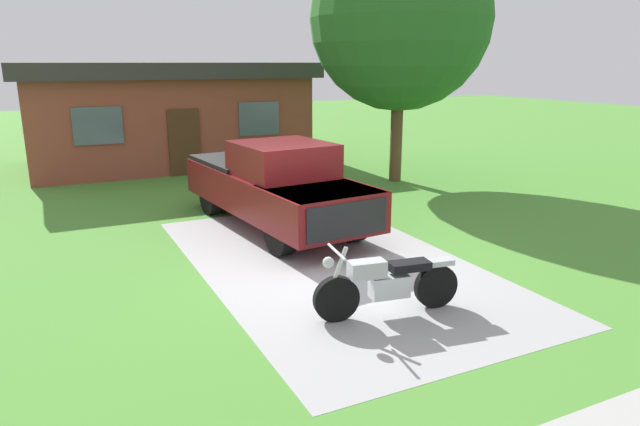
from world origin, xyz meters
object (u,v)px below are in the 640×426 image
at_px(motorcycle, 387,283).
at_px(neighbor_house, 167,113).
at_px(shade_tree, 400,19).
at_px(pickup_truck, 274,184).

distance_m(motorcycle, neighbor_house, 14.23).
bearing_deg(shade_tree, neighbor_house, 131.75).
relative_size(pickup_truck, shade_tree, 0.79).
xyz_separation_m(motorcycle, neighbor_house, (-0.14, 14.17, 1.32)).
bearing_deg(pickup_truck, motorcycle, -92.91).
height_order(shade_tree, neighbor_house, shade_tree).
xyz_separation_m(pickup_truck, shade_tree, (5.15, 2.98, 3.75)).
distance_m(motorcycle, pickup_truck, 5.02).
bearing_deg(neighbor_house, shade_tree, -48.25).
bearing_deg(neighbor_house, motorcycle, -89.44).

